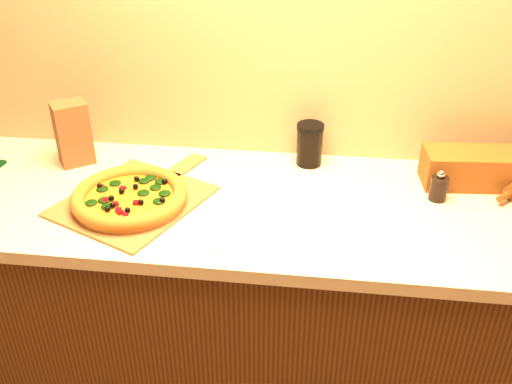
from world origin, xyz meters
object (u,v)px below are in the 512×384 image
Objects in this scene: pizza at (130,197)px; pepper_grinder at (439,188)px; dark_jar at (310,144)px; pizza_peel at (136,199)px.

pizza is 0.93m from pepper_grinder.
pepper_grinder is at bearing -24.44° from dark_jar.
pizza is 0.62m from dark_jar.
dark_jar is at bearing 54.42° from pizza_peel.
dark_jar is (0.52, 0.33, 0.04)m from pizza.
dark_jar reaches higher than pepper_grinder.
dark_jar is (-0.40, 0.18, 0.03)m from pepper_grinder.
pizza is (-0.01, -0.03, 0.03)m from pizza_peel.
pizza_peel is 4.05× the size of dark_jar.
pepper_grinder is (0.91, 0.12, 0.04)m from pizza_peel.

